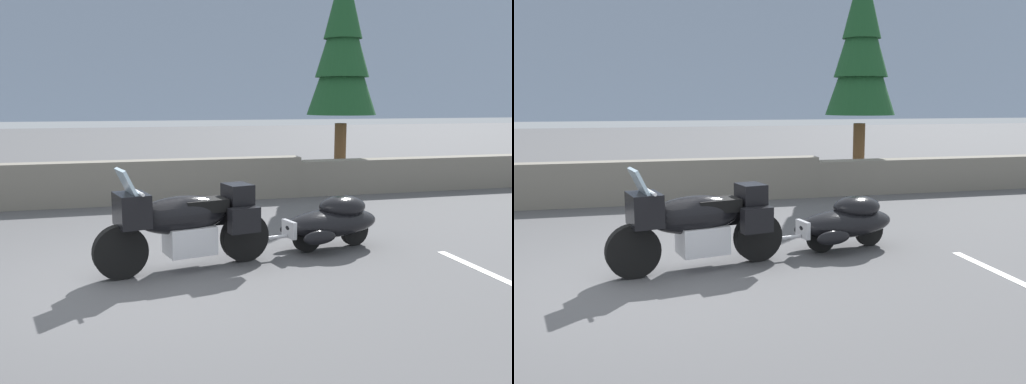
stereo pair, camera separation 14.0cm
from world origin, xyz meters
The scene contains 6 objects.
ground_plane centered at (0.00, 0.00, 0.00)m, with size 80.00×80.00×0.00m, color #4C4C4F.
stone_guard_wall centered at (-0.04, 5.29, 0.41)m, with size 24.00×0.51×0.90m.
distant_ridgeline centered at (0.00, 95.26, 8.00)m, with size 240.00×80.00×16.00m, color #8C9EB7.
touring_motorcycle centered at (0.81, 0.42, 0.62)m, with size 2.29×1.03×1.33m.
car_shaped_trailer centered at (2.99, 0.89, 0.41)m, with size 2.23×1.01×0.76m.
pine_tree_tall centered at (5.47, 6.31, 3.42)m, with size 1.69×1.69×5.46m.
Camera 2 is at (0.04, -6.40, 2.12)m, focal length 38.80 mm.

